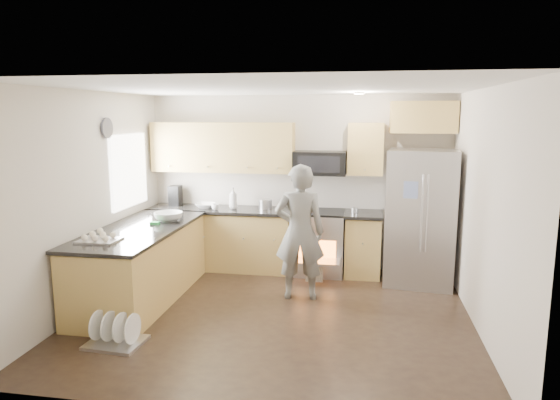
% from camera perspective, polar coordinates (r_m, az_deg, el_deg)
% --- Properties ---
extents(ground, '(4.50, 4.50, 0.00)m').
position_cam_1_polar(ground, '(5.99, -0.68, -13.03)').
color(ground, black).
rests_on(ground, ground).
extents(room_shell, '(4.54, 4.04, 2.62)m').
position_cam_1_polar(room_shell, '(5.58, -1.06, 3.12)').
color(room_shell, beige).
rests_on(room_shell, ground).
extents(back_cabinet_run, '(4.45, 0.64, 2.50)m').
position_cam_1_polar(back_cabinet_run, '(7.47, -2.69, -0.69)').
color(back_cabinet_run, tan).
rests_on(back_cabinet_run, ground).
extents(peninsula, '(0.96, 2.36, 1.04)m').
position_cam_1_polar(peninsula, '(6.57, -15.57, -6.98)').
color(peninsula, tan).
rests_on(peninsula, ground).
extents(stove_range, '(0.76, 0.97, 1.79)m').
position_cam_1_polar(stove_range, '(7.34, 4.39, -3.20)').
color(stove_range, '#B7B7BC').
rests_on(stove_range, ground).
extents(refrigerator, '(0.99, 0.81, 1.85)m').
position_cam_1_polar(refrigerator, '(7.06, 15.79, -1.98)').
color(refrigerator, '#B7B7BC').
rests_on(refrigerator, ground).
extents(person, '(0.68, 0.49, 1.72)m').
position_cam_1_polar(person, '(6.27, 2.26, -3.69)').
color(person, slate).
rests_on(person, ground).
extents(dish_rack, '(0.58, 0.48, 0.34)m').
position_cam_1_polar(dish_rack, '(5.53, -18.27, -14.50)').
color(dish_rack, '#B7B7BC').
rests_on(dish_rack, ground).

